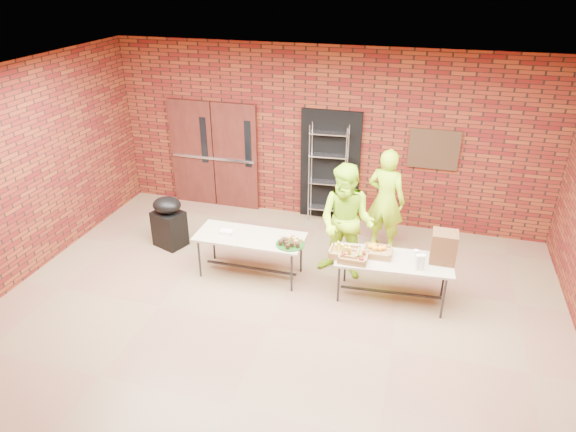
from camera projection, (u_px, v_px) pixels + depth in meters
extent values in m
cube|color=#89634A|center=(269.00, 327.00, 6.99)|extent=(8.00, 7.00, 0.04)
cube|color=silver|center=(264.00, 88.00, 5.53)|extent=(8.00, 7.00, 0.04)
cube|color=maroon|center=(326.00, 136.00, 9.29)|extent=(8.00, 0.04, 3.20)
cube|color=#4E1E16|center=(193.00, 153.00, 10.11)|extent=(0.88, 0.08, 2.10)
cube|color=#4E1E16|center=(236.00, 157.00, 9.89)|extent=(0.88, 0.08, 2.10)
cube|color=black|center=(204.00, 140.00, 9.86)|extent=(0.12, 0.02, 0.90)
cube|color=black|center=(248.00, 144.00, 9.65)|extent=(0.12, 0.02, 0.90)
cube|color=#B0B1B7|center=(213.00, 158.00, 9.97)|extent=(1.70, 0.04, 0.05)
cube|color=black|center=(330.00, 166.00, 9.46)|extent=(1.10, 0.06, 2.10)
cube|color=#3B2617|center=(434.00, 149.00, 8.79)|extent=(0.85, 0.04, 0.70)
cube|color=#B9AE8E|center=(250.00, 237.00, 7.84)|extent=(1.67, 0.70, 0.04)
cube|color=#2B2A2F|center=(251.00, 268.00, 8.09)|extent=(1.48, 0.04, 0.03)
cylinder|color=#2B2A2F|center=(214.00, 241.00, 8.41)|extent=(0.03, 0.03, 0.65)
cylinder|color=#2B2A2F|center=(301.00, 254.00, 8.05)|extent=(0.03, 0.03, 0.65)
cylinder|color=#2B2A2F|center=(199.00, 258.00, 7.93)|extent=(0.03, 0.03, 0.65)
cylinder|color=#2B2A2F|center=(292.00, 273.00, 7.57)|extent=(0.03, 0.03, 0.65)
cube|color=#B9AE8E|center=(394.00, 260.00, 7.25)|extent=(1.68, 0.80, 0.04)
cube|color=#2B2A2F|center=(390.00, 292.00, 7.50)|extent=(1.45, 0.14, 0.03)
cylinder|color=#2B2A2F|center=(345.00, 263.00, 7.81)|extent=(0.03, 0.03, 0.64)
cylinder|color=#2B2A2F|center=(444.00, 278.00, 7.46)|extent=(0.03, 0.03, 0.64)
cylinder|color=#2B2A2F|center=(339.00, 283.00, 7.35)|extent=(0.03, 0.03, 0.64)
cylinder|color=#2B2A2F|center=(443.00, 299.00, 6.99)|extent=(0.03, 0.03, 0.64)
cube|color=#AC8845|center=(344.00, 254.00, 7.32)|extent=(0.42, 0.32, 0.06)
cube|color=#AC8845|center=(377.00, 253.00, 7.34)|extent=(0.41, 0.32, 0.06)
cube|color=#AC8845|center=(353.00, 259.00, 7.20)|extent=(0.40, 0.31, 0.06)
cylinder|color=#154D14|center=(290.00, 244.00, 7.58)|extent=(0.43, 0.43, 0.02)
cube|color=white|center=(226.00, 232.00, 7.87)|extent=(0.19, 0.13, 0.06)
cube|color=brown|center=(444.00, 247.00, 7.10)|extent=(0.35, 0.31, 0.45)
cylinder|color=white|center=(418.00, 262.00, 6.96)|extent=(0.08, 0.08, 0.23)
cylinder|color=white|center=(422.00, 262.00, 6.96)|extent=(0.08, 0.08, 0.23)
cylinder|color=white|center=(415.00, 257.00, 7.09)|extent=(0.07, 0.07, 0.22)
cube|color=black|center=(170.00, 229.00, 8.82)|extent=(0.61, 0.55, 0.63)
ellipsoid|color=black|center=(167.00, 205.00, 8.62)|extent=(0.60, 0.56, 0.27)
imported|color=#B4FA1B|center=(386.00, 200.00, 8.50)|extent=(0.74, 0.58, 1.78)
imported|color=#B4FA1B|center=(346.00, 222.00, 7.73)|extent=(1.02, 0.87, 1.83)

